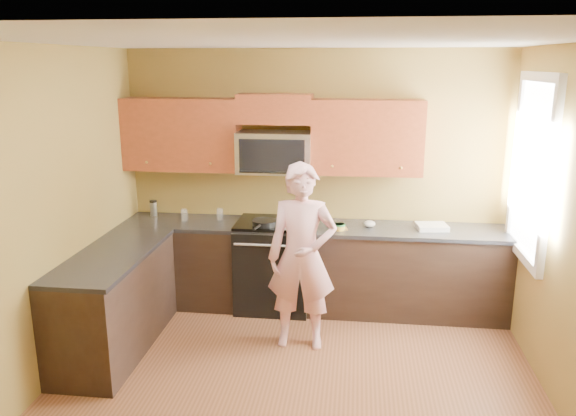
% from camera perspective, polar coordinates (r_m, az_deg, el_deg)
% --- Properties ---
extents(floor, '(4.00, 4.00, 0.00)m').
position_cam_1_polar(floor, '(4.69, 0.50, -18.56)').
color(floor, brown).
rests_on(floor, ground).
extents(ceiling, '(4.00, 4.00, 0.00)m').
position_cam_1_polar(ceiling, '(3.93, 0.59, 16.58)').
color(ceiling, white).
rests_on(ceiling, ground).
extents(wall_back, '(4.00, 0.00, 4.00)m').
position_cam_1_polar(wall_back, '(6.04, 2.70, 2.98)').
color(wall_back, olive).
rests_on(wall_back, ground).
extents(wall_front, '(4.00, 0.00, 4.00)m').
position_cam_1_polar(wall_front, '(2.30, -5.41, -17.34)').
color(wall_front, olive).
rests_on(wall_front, ground).
extents(wall_left, '(0.00, 4.00, 4.00)m').
position_cam_1_polar(wall_left, '(4.76, -24.14, -1.49)').
color(wall_left, olive).
rests_on(wall_left, ground).
extents(cabinet_back_run, '(4.00, 0.60, 0.88)m').
position_cam_1_polar(cabinet_back_run, '(6.01, 2.38, -6.14)').
color(cabinet_back_run, black).
rests_on(cabinet_back_run, floor).
extents(cabinet_left_run, '(0.60, 1.60, 0.88)m').
position_cam_1_polar(cabinet_left_run, '(5.42, -17.12, -9.18)').
color(cabinet_left_run, black).
rests_on(cabinet_left_run, floor).
extents(countertop_back, '(4.00, 0.62, 0.04)m').
position_cam_1_polar(countertop_back, '(5.85, 2.42, -1.95)').
color(countertop_back, black).
rests_on(countertop_back, cabinet_back_run).
extents(countertop_left, '(0.62, 1.60, 0.04)m').
position_cam_1_polar(countertop_left, '(5.25, -17.40, -4.58)').
color(countertop_left, black).
rests_on(countertop_left, cabinet_left_run).
extents(stove, '(0.76, 0.65, 0.95)m').
position_cam_1_polar(stove, '(6.01, -1.46, -5.75)').
color(stove, black).
rests_on(stove, floor).
extents(microwave, '(0.76, 0.40, 0.42)m').
position_cam_1_polar(microwave, '(5.87, -1.34, 3.64)').
color(microwave, silver).
rests_on(microwave, wall_back).
extents(upper_cab_left, '(1.22, 0.33, 0.75)m').
position_cam_1_polar(upper_cab_left, '(6.12, -10.52, 3.86)').
color(upper_cab_left, brown).
rests_on(upper_cab_left, wall_back).
extents(upper_cab_right, '(1.12, 0.33, 0.75)m').
position_cam_1_polar(upper_cab_right, '(5.84, 7.88, 3.46)').
color(upper_cab_right, brown).
rests_on(upper_cab_right, wall_back).
extents(upper_cab_over_mw, '(0.76, 0.33, 0.30)m').
position_cam_1_polar(upper_cab_over_mw, '(5.82, -1.33, 10.01)').
color(upper_cab_over_mw, brown).
rests_on(upper_cab_over_mw, wall_back).
extents(window, '(0.06, 1.06, 1.66)m').
position_cam_1_polar(window, '(5.40, 23.51, 3.64)').
color(window, white).
rests_on(window, wall_right).
extents(woman, '(0.64, 0.43, 1.71)m').
position_cam_1_polar(woman, '(5.10, 1.42, -4.97)').
color(woman, pink).
rests_on(woman, floor).
extents(frying_pan, '(0.35, 0.50, 0.06)m').
position_cam_1_polar(frying_pan, '(5.74, -2.36, -1.76)').
color(frying_pan, black).
rests_on(frying_pan, stove).
extents(butter_tub, '(0.13, 0.13, 0.08)m').
position_cam_1_polar(butter_tub, '(5.70, 5.24, -2.23)').
color(butter_tub, yellow).
rests_on(butter_tub, countertop_back).
extents(toast_slice, '(0.13, 0.13, 0.01)m').
position_cam_1_polar(toast_slice, '(5.72, 5.44, -2.10)').
color(toast_slice, '#B27F47').
rests_on(toast_slice, countertop_back).
extents(napkin_a, '(0.14, 0.15, 0.06)m').
position_cam_1_polar(napkin_a, '(5.63, -0.34, -2.06)').
color(napkin_a, silver).
rests_on(napkin_a, countertop_back).
extents(napkin_b, '(0.16, 0.16, 0.07)m').
position_cam_1_polar(napkin_b, '(5.83, 8.24, -1.60)').
color(napkin_b, silver).
rests_on(napkin_b, countertop_back).
extents(dish_towel, '(0.33, 0.28, 0.05)m').
position_cam_1_polar(dish_towel, '(5.89, 14.36, -1.84)').
color(dish_towel, white).
rests_on(dish_towel, countertop_back).
extents(travel_mug, '(0.09, 0.09, 0.17)m').
position_cam_1_polar(travel_mug, '(6.38, -13.41, -0.74)').
color(travel_mug, silver).
rests_on(travel_mug, countertop_back).
extents(glass_b, '(0.09, 0.09, 0.12)m').
position_cam_1_polar(glass_b, '(6.11, -10.44, -0.68)').
color(glass_b, silver).
rests_on(glass_b, countertop_back).
extents(glass_c, '(0.09, 0.09, 0.12)m').
position_cam_1_polar(glass_c, '(6.09, -6.90, -0.60)').
color(glass_c, silver).
rests_on(glass_c, countertop_back).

